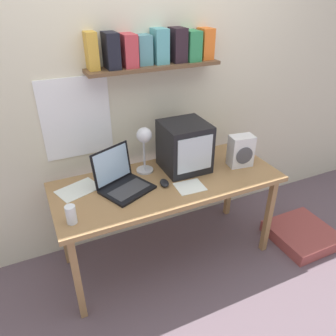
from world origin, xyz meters
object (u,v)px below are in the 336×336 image
object	(u,v)px
juice_glass	(71,215)
floor_cushion	(302,234)
space_heater	(241,151)
computer_mouse	(164,183)
corner_desk	(168,187)
desk_lamp	(144,142)
loose_paper_near_monitor	(190,187)
laptop	(121,179)
loose_paper_near_laptop	(78,190)
crt_monitor	(184,146)

from	to	relation	value
juice_glass	floor_cushion	distance (m)	2.01
space_heater	computer_mouse	distance (m)	0.66
floor_cushion	corner_desk	bearing A→B (deg)	164.37
desk_lamp	loose_paper_near_monitor	world-z (taller)	desk_lamp
laptop	loose_paper_near_laptop	world-z (taller)	laptop
corner_desk	crt_monitor	world-z (taller)	crt_monitor
laptop	space_heater	xyz separation A→B (m)	(0.94, -0.08, 0.05)
space_heater	computer_mouse	world-z (taller)	space_heater
floor_cushion	desk_lamp	bearing A→B (deg)	159.87
desk_lamp	loose_paper_near_laptop	xyz separation A→B (m)	(-0.50, 0.00, -0.27)
laptop	space_heater	distance (m)	0.94
floor_cushion	crt_monitor	bearing A→B (deg)	155.79
corner_desk	loose_paper_near_monitor	size ratio (longest dim) A/B	8.07
corner_desk	juice_glass	distance (m)	0.76
corner_desk	desk_lamp	xyz separation A→B (m)	(-0.12, 0.14, 0.33)
loose_paper_near_monitor	laptop	bearing A→B (deg)	155.39
corner_desk	floor_cushion	world-z (taller)	corner_desk
corner_desk	loose_paper_near_laptop	distance (m)	0.64
desk_lamp	loose_paper_near_laptop	size ratio (longest dim) A/B	1.17
crt_monitor	space_heater	distance (m)	0.44
desk_lamp	floor_cushion	xyz separation A→B (m)	(1.27, -0.47, -0.95)
loose_paper_near_monitor	desk_lamp	bearing A→B (deg)	126.69
laptop	juice_glass	bearing A→B (deg)	-170.85
loose_paper_near_monitor	floor_cushion	distance (m)	1.27
crt_monitor	desk_lamp	world-z (taller)	desk_lamp
crt_monitor	desk_lamp	distance (m)	0.32
desk_lamp	floor_cushion	size ratio (longest dim) A/B	0.75
juice_glass	laptop	bearing A→B (deg)	32.76
corner_desk	computer_mouse	size ratio (longest dim) A/B	14.47
laptop	desk_lamp	world-z (taller)	desk_lamp
laptop	loose_paper_near_monitor	xyz separation A→B (m)	(0.44, -0.20, -0.07)
desk_lamp	juice_glass	size ratio (longest dim) A/B	3.22
loose_paper_near_monitor	loose_paper_near_laptop	size ratio (longest dim) A/B	0.63
corner_desk	computer_mouse	distance (m)	0.11
laptop	floor_cushion	size ratio (longest dim) A/B	0.81
crt_monitor	juice_glass	distance (m)	0.97
computer_mouse	loose_paper_near_laptop	size ratio (longest dim) A/B	0.35
crt_monitor	laptop	size ratio (longest dim) A/B	0.89
laptop	loose_paper_near_monitor	size ratio (longest dim) A/B	2.01
corner_desk	loose_paper_near_laptop	xyz separation A→B (m)	(-0.62, 0.14, 0.07)
juice_glass	space_heater	xyz separation A→B (m)	(1.32, 0.17, 0.07)
space_heater	loose_paper_near_laptop	size ratio (longest dim) A/B	0.76
juice_glass	loose_paper_near_monitor	size ratio (longest dim) A/B	0.58
desk_lamp	loose_paper_near_monitor	xyz separation A→B (m)	(0.22, -0.29, -0.27)
space_heater	floor_cushion	distance (m)	1.02
laptop	floor_cushion	world-z (taller)	laptop
loose_paper_near_monitor	floor_cushion	xyz separation A→B (m)	(1.05, -0.17, -0.68)
laptop	corner_desk	bearing A→B (deg)	-32.15
corner_desk	space_heater	world-z (taller)	space_heater
crt_monitor	space_heater	world-z (taller)	crt_monitor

